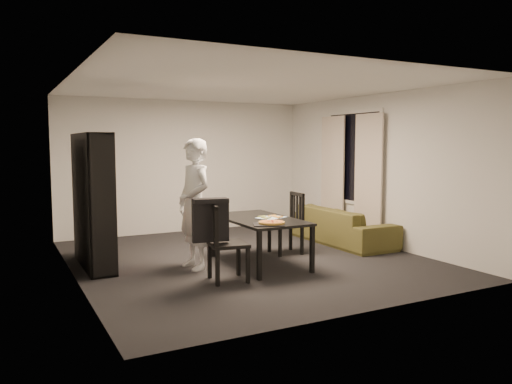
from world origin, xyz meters
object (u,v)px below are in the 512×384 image
baking_tray (268,224)px  pepperoni_pizza (272,222)px  chair_left (221,237)px  person (194,204)px  sofa (342,225)px  bookshelf (93,200)px  chair_right (291,219)px  dining_table (259,222)px

baking_tray → pepperoni_pizza: (0.06, 0.01, 0.02)m
chair_left → person: 0.87m
sofa → chair_left: bearing=114.2°
bookshelf → baking_tray: size_ratio=4.75×
chair_right → person: size_ratio=0.53×
chair_right → baking_tray: size_ratio=2.44×
baking_tray → chair_right: bearing=46.1°
chair_left → person: bearing=12.0°
person → chair_right: bearing=89.3°
bookshelf → person: (1.24, -0.77, -0.04)m
sofa → baking_tray: bearing=120.5°
dining_table → sofa: 2.17m
dining_table → baking_tray: 0.62m
chair_right → person: 1.77m
dining_table → chair_left: size_ratio=1.64×
dining_table → pepperoni_pizza: bearing=-101.7°
person → baking_tray: (0.74, -0.80, -0.23)m
sofa → chair_right: bearing=102.9°
chair_left → bookshelf: bearing=47.6°
bookshelf → sofa: bearing=-3.7°
bookshelf → pepperoni_pizza: 2.58m
dining_table → chair_left: bearing=-145.7°
chair_right → bookshelf: bearing=-96.6°
pepperoni_pizza → bookshelf: bearing=142.5°
sofa → bookshelf: bearing=86.3°
bookshelf → sofa: 4.24m
person → baking_tray: size_ratio=4.57×
bookshelf → chair_left: size_ratio=1.91×
chair_left → person: size_ratio=0.54×
baking_tray → person: bearing=132.8°
person → pepperoni_pizza: (0.80, -0.79, -0.21)m
bookshelf → dining_table: 2.39m
dining_table → chair_left: 1.04m
sofa → pepperoni_pizza: bearing=121.0°
bookshelf → person: bearing=-31.9°
pepperoni_pizza → sofa: bearing=31.0°
person → pepperoni_pizza: size_ratio=5.22×
bookshelf → pepperoni_pizza: bookshelf is taller
dining_table → chair_right: (0.80, 0.43, -0.06)m
pepperoni_pizza → chair_right: bearing=47.6°
dining_table → person: bearing=167.2°
bookshelf → chair_right: (2.96, -0.55, -0.39)m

